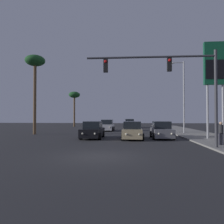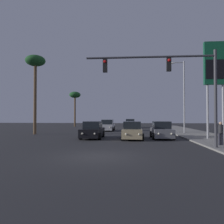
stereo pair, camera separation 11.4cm
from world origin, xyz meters
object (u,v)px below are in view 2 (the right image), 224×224
object	(u,v)px
car_white	(130,124)
street_lamp	(183,93)
gas_station_sign	(215,69)
pedestrian_on_sidewalk	(221,132)
car_grey	(162,131)
car_silver	(108,126)
palm_tree_near	(35,66)
car_black	(93,131)
traffic_light_mast	(176,77)
palm_tree_far	(75,96)
car_tan	(132,131)

from	to	relation	value
car_white	street_lamp	distance (m)	16.13
gas_station_sign	pedestrian_on_sidewalk	bearing A→B (deg)	-107.06
car_grey	pedestrian_on_sidewalk	bearing A→B (deg)	120.76
car_silver	pedestrian_on_sidewalk	bearing A→B (deg)	121.74
car_grey	gas_station_sign	world-z (taller)	gas_station_sign
pedestrian_on_sidewalk	palm_tree_near	size ratio (longest dim) A/B	0.17
car_silver	car_black	bearing A→B (deg)	89.60
traffic_light_mast	car_black	bearing A→B (deg)	136.30
palm_tree_far	car_black	bearing A→B (deg)	-71.83
car_tan	palm_tree_far	world-z (taller)	palm_tree_far
car_tan	car_grey	size ratio (longest dim) A/B	1.01
car_tan	street_lamp	size ratio (longest dim) A/B	0.48
palm_tree_near	street_lamp	bearing A→B (deg)	7.23
car_white	pedestrian_on_sidewalk	distance (m)	26.67
car_grey	car_white	size ratio (longest dim) A/B	1.00
traffic_light_mast	palm_tree_near	xyz separation A→B (m)	(-14.56, 10.71, 3.58)
traffic_light_mast	street_lamp	size ratio (longest dim) A/B	0.98
car_black	car_white	distance (m)	20.97
traffic_light_mast	gas_station_sign	distance (m)	7.90
car_silver	car_grey	bearing A→B (deg)	121.74
car_silver	palm_tree_near	size ratio (longest dim) A/B	0.45
car_white	car_black	bearing A→B (deg)	79.75
car_grey	traffic_light_mast	bearing A→B (deg)	89.87
car_black	street_lamp	size ratio (longest dim) A/B	0.48
car_black	car_silver	world-z (taller)	same
street_lamp	palm_tree_far	size ratio (longest dim) A/B	1.21
traffic_light_mast	car_white	bearing A→B (deg)	96.28
palm_tree_near	car_black	bearing A→B (deg)	-28.61
car_tan	car_silver	distance (m)	12.33
car_grey	pedestrian_on_sidewalk	size ratio (longest dim) A/B	2.58
traffic_light_mast	gas_station_sign	bearing A→B (deg)	50.90
car_tan	car_silver	xyz separation A→B (m)	(-3.57, 11.80, 0.00)
palm_tree_near	palm_tree_far	bearing A→B (deg)	90.43
car_grey	car_black	xyz separation A→B (m)	(-6.80, -0.39, 0.00)
street_lamp	car_tan	bearing A→B (deg)	-132.75
gas_station_sign	pedestrian_on_sidewalk	xyz separation A→B (m)	(-1.47, -4.79, -5.58)
car_tan	traffic_light_mast	xyz separation A→B (m)	(2.84, -6.03, 4.04)
car_grey	pedestrian_on_sidewalk	xyz separation A→B (m)	(3.33, -5.66, 0.27)
street_lamp	palm_tree_far	xyz separation A→B (m)	(-18.33, 17.69, 1.33)
palm_tree_near	pedestrian_on_sidewalk	bearing A→B (deg)	-27.98
car_grey	gas_station_sign	bearing A→B (deg)	169.99
traffic_light_mast	pedestrian_on_sidewalk	world-z (taller)	traffic_light_mast
pedestrian_on_sidewalk	palm_tree_near	bearing A→B (deg)	152.02
gas_station_sign	palm_tree_far	xyz separation A→B (m)	(-19.56, 24.74, -0.17)
palm_tree_far	gas_station_sign	bearing A→B (deg)	-51.68
car_white	car_grey	bearing A→B (deg)	98.61
car_silver	palm_tree_far	world-z (taller)	palm_tree_far
car_black	palm_tree_far	world-z (taller)	palm_tree_far
car_tan	street_lamp	world-z (taller)	street_lamp
car_grey	palm_tree_far	size ratio (longest dim) A/B	0.58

